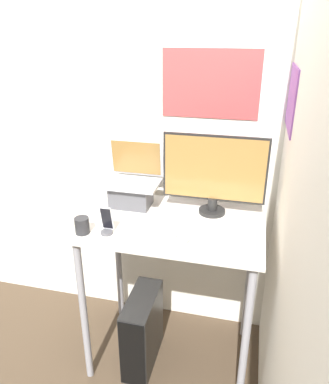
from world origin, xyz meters
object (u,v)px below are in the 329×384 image
(laptop, at_px, (132,188))
(mouse, at_px, (186,239))
(keyboard, at_px, (149,238))
(monitor, at_px, (214,174))
(computer_tower, at_px, (142,330))
(cell_phone, at_px, (107,224))

(laptop, relative_size, mouse, 6.11)
(keyboard, xyz_separation_m, mouse, (0.19, 0.02, 0.01))
(monitor, bearing_deg, computer_tower, -143.86)
(keyboard, bearing_deg, computer_tower, 127.50)
(mouse, xyz_separation_m, cell_phone, (-0.42, -0.02, 0.04))
(monitor, relative_size, cell_phone, 3.82)
(laptop, distance_m, mouse, 0.54)
(monitor, distance_m, mouse, 0.43)
(mouse, bearing_deg, keyboard, -172.58)
(monitor, height_order, keyboard, monitor)
(computer_tower, bearing_deg, laptop, 116.05)
(monitor, xyz_separation_m, computer_tower, (-0.37, -0.27, -0.99))
(mouse, bearing_deg, computer_tower, 162.13)
(keyboard, xyz_separation_m, computer_tower, (-0.09, 0.11, -0.75))
(monitor, height_order, computer_tower, monitor)
(monitor, bearing_deg, cell_phone, -143.78)
(laptop, bearing_deg, cell_phone, -92.66)
(computer_tower, bearing_deg, keyboard, -52.50)
(laptop, height_order, keyboard, laptop)
(monitor, relative_size, keyboard, 2.17)
(laptop, bearing_deg, mouse, -40.82)
(laptop, xyz_separation_m, mouse, (0.41, -0.35, -0.09))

